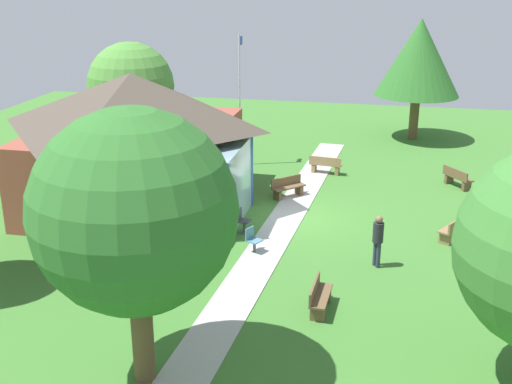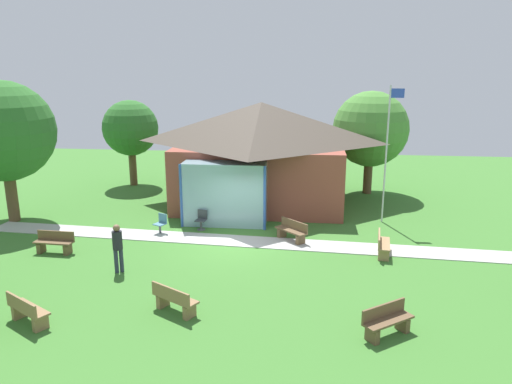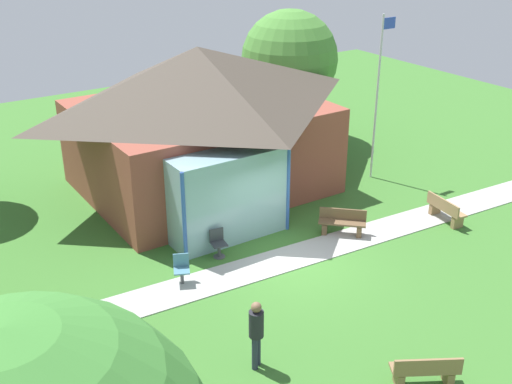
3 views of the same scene
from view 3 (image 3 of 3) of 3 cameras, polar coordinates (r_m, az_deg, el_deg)
name	(u,v)px [view 3 (image 3 of 3)]	position (r m, az deg, el deg)	size (l,w,h in m)	color
ground_plane	(297,262)	(19.02, 3.67, -6.26)	(44.00, 44.00, 0.00)	#3D752D
pavilion	(200,118)	(22.94, -5.01, 6.65)	(9.26, 8.56, 5.24)	brown
footpath	(291,257)	(19.20, 3.18, -5.89)	(21.92, 1.30, 0.03)	#ADADA8
flagpole	(378,92)	(24.09, 10.90, 8.83)	(0.64, 0.08, 6.20)	silver
bench_front_center	(425,371)	(14.84, 14.95, -15.31)	(1.52, 1.14, 0.84)	olive
bench_mid_right	(445,210)	(22.06, 16.64, -1.58)	(0.64, 1.55, 0.84)	#9E7A51
bench_rear_near_path	(342,223)	(20.49, 7.75, -2.78)	(1.39, 1.36, 0.84)	brown
bench_mid_left	(100,367)	(14.88, -13.83, -15.03)	(1.52, 0.51, 0.84)	brown
patio_chair_west	(182,270)	(17.90, -6.70, -6.97)	(0.58, 0.58, 0.86)	teal
patio_chair_porch_left	(218,244)	(19.11, -3.42, -4.66)	(0.51, 0.51, 0.86)	#33383D
visitor_strolling_lawn	(256,330)	(14.51, 0.02, -12.26)	(0.34, 0.34, 1.74)	#2D3347
tree_behind_pavilion_right	(290,59)	(27.91, 3.03, 11.85)	(4.16, 4.16, 5.74)	brown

